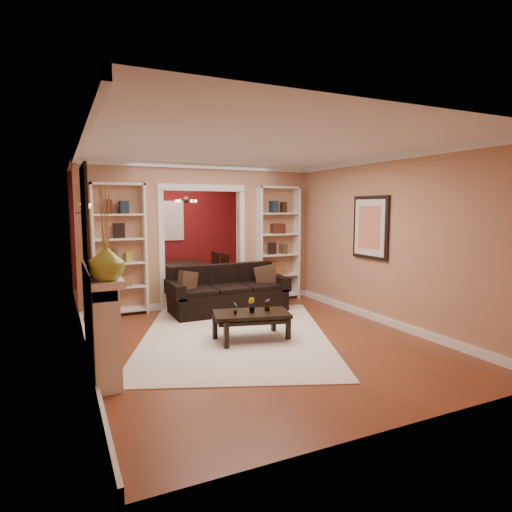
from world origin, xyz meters
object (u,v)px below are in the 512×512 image
fireplace (102,320)px  coffee_table (251,326)px  bookshelf_right (278,244)px  dining_table (187,277)px  bookshelf_left (120,250)px  sofa (228,289)px

fireplace → coffee_table: bearing=7.4°
bookshelf_right → fireplace: bookshelf_right is taller
fireplace → dining_table: (2.20, 4.17, -0.27)m
bookshelf_left → sofa: bearing=-18.0°
sofa → bookshelf_left: (-1.79, 0.58, 0.73)m
dining_table → fireplace: bearing=152.2°
sofa → bookshelf_left: bookshelf_left is taller
bookshelf_left → bookshelf_right: 3.10m
sofa → bookshelf_right: bearing=23.8°
sofa → fireplace: size_ratio=1.25×
fireplace → bookshelf_right: bearing=34.8°
bookshelf_left → dining_table: size_ratio=1.30×
sofa → bookshelf_right: (1.31, 0.58, 0.73)m
bookshelf_right → bookshelf_left: bearing=180.0°
bookshelf_left → fireplace: (-0.54, -2.53, -0.57)m
fireplace → dining_table: 4.72m
sofa → dining_table: 2.23m
sofa → bookshelf_right: 1.61m
coffee_table → dining_table: 3.91m
coffee_table → fireplace: fireplace is taller
sofa → dining_table: bearing=93.2°
dining_table → coffee_table: bearing=177.4°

